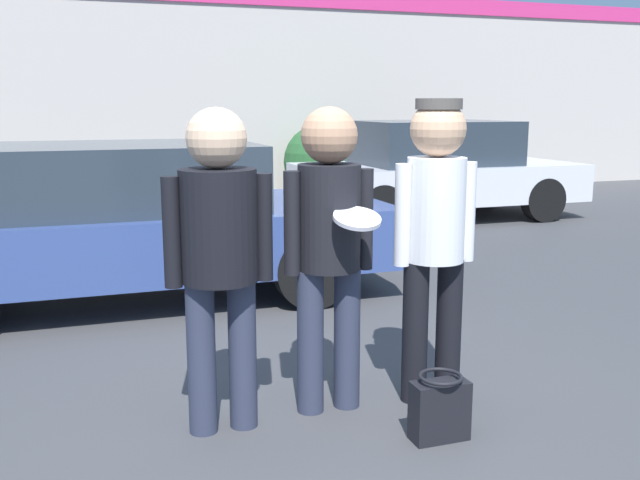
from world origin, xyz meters
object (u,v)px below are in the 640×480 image
Objects in this scene: shrub at (321,162)px; person_left at (219,241)px; person_middle_with_frisbee at (329,234)px; person_right at (435,222)px; parked_car_far at (436,170)px; handbag at (440,408)px; parked_car_near at (127,221)px.

person_left is at bearing -112.33° from shrub.
person_right is at bearing -4.94° from person_middle_with_frisbee.
handbag is at bearing -117.90° from parked_car_far.
person_left is 2.93m from parked_car_near.
person_right is 9.08m from shrub.
handbag is at bearing -69.06° from parked_car_near.
parked_car_far reaches higher than parked_car_near.
shrub is at bearing 56.67° from parked_car_near.
shrub is at bearing 109.27° from parked_car_far.
person_left is 1.25× the size of shrub.
handbag is (1.30, -3.39, -0.53)m from parked_car_near.
shrub is (2.98, 8.71, -0.34)m from person_middle_with_frisbee.
parked_car_far is (3.91, 6.05, -0.29)m from person_middle_with_frisbee.
person_middle_with_frisbee reaches higher than parked_car_near.
parked_car_far is 2.82m from shrub.
handbag is (-2.57, -9.26, -0.51)m from shrub.
handbag is at bearing -105.49° from shrub.
parked_car_far is at bearing 33.86° from parked_car_near.
parked_car_far reaches higher than handbag.
shrub is at bearing 74.94° from person_right.
person_right reaches higher than person_middle_with_frisbee.
parked_car_near is at bearing -146.14° from parked_car_far.
person_middle_with_frisbee is at bearing -108.88° from shrub.
person_left is 0.40× the size of parked_car_far.
shrub is 9.62m from handbag.
person_right reaches higher than parked_car_far.
person_right reaches higher than shrub.
person_left is at bearing -174.65° from person_middle_with_frisbee.
parked_car_near is 3.67m from handbag.
parked_car_near reaches higher than handbag.
person_right is at bearing 0.21° from person_left.
parked_car_far is (4.79, 3.22, 0.03)m from parked_car_near.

